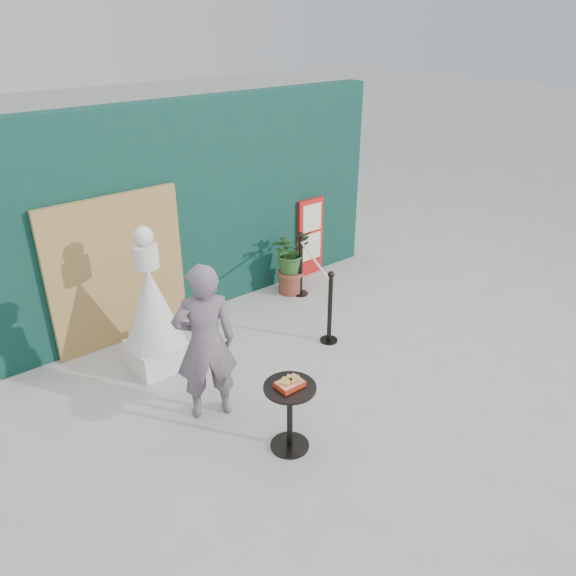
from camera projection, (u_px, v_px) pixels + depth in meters
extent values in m
plane|color=#ADAAA5|center=(354.00, 403.00, 6.37)|extent=(60.00, 60.00, 0.00)
cube|color=#0B322C|center=(201.00, 208.00, 7.89)|extent=(6.00, 0.30, 3.00)
cube|color=tan|center=(118.00, 272.00, 7.18)|extent=(1.80, 0.08, 2.00)
imported|color=slate|center=(205.00, 343.00, 5.84)|extent=(0.77, 0.65, 1.80)
cube|color=red|center=(310.00, 237.00, 9.21)|extent=(0.50, 0.06, 1.30)
cube|color=beige|center=(312.00, 218.00, 9.03)|extent=(0.38, 0.02, 0.45)
cube|color=beige|center=(311.00, 246.00, 9.25)|extent=(0.38, 0.02, 0.45)
cube|color=red|center=(311.00, 266.00, 9.41)|extent=(0.38, 0.02, 0.18)
cube|color=silver|center=(158.00, 354.00, 6.98)|extent=(0.62, 0.62, 0.34)
cone|color=silver|center=(152.00, 306.00, 6.68)|extent=(0.72, 0.72, 1.01)
cylinder|color=silver|center=(146.00, 256.00, 6.39)|extent=(0.29, 0.29, 0.27)
sphere|color=silver|center=(143.00, 236.00, 6.28)|extent=(0.23, 0.23, 0.23)
cylinder|color=black|center=(290.00, 445.00, 5.75)|extent=(0.40, 0.40, 0.02)
cylinder|color=black|center=(290.00, 418.00, 5.59)|extent=(0.06, 0.06, 0.72)
cylinder|color=black|center=(290.00, 388.00, 5.42)|extent=(0.52, 0.52, 0.03)
cube|color=#B22B13|center=(290.00, 384.00, 5.41)|extent=(0.26, 0.19, 0.05)
cube|color=red|center=(290.00, 382.00, 5.39)|extent=(0.24, 0.17, 0.00)
cube|color=gold|center=(286.00, 382.00, 5.37)|extent=(0.15, 0.14, 0.02)
cube|color=#C49247|center=(295.00, 380.00, 5.40)|extent=(0.13, 0.13, 0.02)
cone|color=yellow|center=(288.00, 376.00, 5.43)|extent=(0.06, 0.06, 0.06)
cylinder|color=maroon|center=(290.00, 283.00, 8.81)|extent=(0.37, 0.37, 0.31)
cylinder|color=brown|center=(290.00, 273.00, 8.73)|extent=(0.41, 0.41, 0.05)
imported|color=#2B5323|center=(291.00, 251.00, 8.57)|extent=(0.61, 0.53, 0.68)
cylinder|color=black|center=(329.00, 340.00, 7.57)|extent=(0.24, 0.24, 0.02)
cylinder|color=black|center=(330.00, 310.00, 7.36)|extent=(0.06, 0.06, 0.96)
sphere|color=black|center=(331.00, 274.00, 7.13)|extent=(0.09, 0.09, 0.09)
cylinder|color=black|center=(300.00, 293.00, 8.81)|extent=(0.24, 0.24, 0.02)
cylinder|color=black|center=(301.00, 266.00, 8.60)|extent=(0.06, 0.06, 0.96)
sphere|color=black|center=(301.00, 235.00, 8.37)|extent=(0.09, 0.09, 0.09)
cylinder|color=white|center=(315.00, 260.00, 7.80)|extent=(0.63, 1.31, 0.03)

